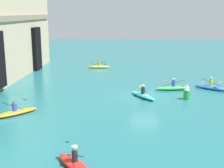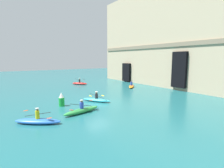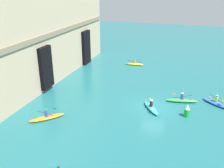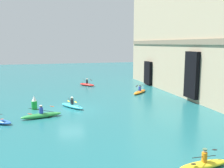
% 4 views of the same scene
% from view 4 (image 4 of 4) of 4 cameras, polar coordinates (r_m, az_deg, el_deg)
% --- Properties ---
extents(ground_plane, '(120.00, 120.00, 0.00)m').
position_cam_4_polar(ground_plane, '(25.60, -9.37, -5.74)').
color(ground_plane, '#1E6066').
extents(cliff_bluff, '(38.95, 6.25, 16.75)m').
position_cam_4_polar(cliff_bluff, '(31.21, 22.79, 11.79)').
color(cliff_bluff, tan).
rests_on(cliff_bluff, ground).
extents(kayak_yellow, '(0.88, 3.02, 1.07)m').
position_cam_4_polar(kayak_yellow, '(14.77, 20.28, -16.77)').
color(kayak_yellow, yellow).
rests_on(kayak_yellow, ground).
extents(kayak_cyan, '(3.13, 2.41, 1.12)m').
position_cam_4_polar(kayak_cyan, '(26.16, -9.10, -4.90)').
color(kayak_cyan, '#33B2C6').
rests_on(kayak_cyan, ground).
extents(kayak_red, '(2.76, 2.45, 1.16)m').
position_cam_4_polar(kayak_red, '(39.35, -5.73, -0.08)').
color(kayak_red, red).
rests_on(kayak_red, ground).
extents(kayak_green, '(1.41, 3.64, 1.15)m').
position_cam_4_polar(kayak_green, '(23.27, -15.85, -6.84)').
color(kayak_green, green).
rests_on(kayak_green, ground).
extents(kayak_orange, '(3.06, 3.02, 1.19)m').
position_cam_4_polar(kayak_orange, '(33.56, 6.35, -1.73)').
color(kayak_orange, orange).
rests_on(kayak_orange, ground).
extents(marker_buoy, '(0.56, 0.56, 1.38)m').
position_cam_4_polar(marker_buoy, '(26.32, -17.35, -4.20)').
color(marker_buoy, green).
rests_on(marker_buoy, ground).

